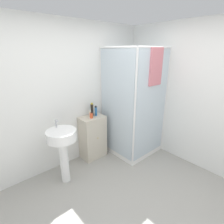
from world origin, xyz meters
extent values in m
plane|color=#9E9B93|center=(0.00, 0.00, 0.00)|extent=(12.00, 12.00, 0.00)
cube|color=white|center=(0.00, 1.70, 1.25)|extent=(6.40, 0.06, 2.50)
cube|color=white|center=(1.70, 0.00, 1.25)|extent=(0.06, 6.40, 2.50)
cube|color=white|center=(1.21, 1.21, 0.04)|extent=(0.92, 0.92, 0.09)
cylinder|color=white|center=(1.65, 1.65, 1.04)|extent=(0.04, 0.04, 2.08)
cylinder|color=white|center=(0.77, 1.65, 1.04)|extent=(0.04, 0.04, 2.08)
cylinder|color=white|center=(1.65, 0.77, 1.04)|extent=(0.04, 0.04, 2.08)
cylinder|color=white|center=(0.77, 0.77, 1.04)|extent=(0.04, 0.04, 2.08)
cylinder|color=white|center=(1.21, 0.77, 2.06)|extent=(0.88, 0.04, 0.04)
cylinder|color=white|center=(1.21, 1.65, 2.06)|extent=(0.88, 0.04, 0.04)
cylinder|color=white|center=(0.77, 1.21, 2.06)|extent=(0.04, 0.88, 0.04)
cylinder|color=white|center=(1.65, 1.21, 2.06)|extent=(0.04, 0.88, 0.04)
cube|color=silver|center=(1.21, 0.76, 1.07)|extent=(0.84, 0.01, 1.95)
cube|color=silver|center=(0.76, 1.21, 1.07)|extent=(0.01, 0.84, 1.95)
cylinder|color=#B7BABF|center=(1.44, 1.59, 0.87)|extent=(0.02, 0.02, 1.56)
cylinder|color=#B7BABF|center=(1.44, 1.54, 1.67)|extent=(0.07, 0.07, 0.04)
cube|color=#D1757F|center=(1.22, 0.74, 1.75)|extent=(0.32, 0.03, 0.62)
cube|color=beige|center=(0.42, 1.51, 0.42)|extent=(0.46, 0.31, 0.84)
sphere|color=gold|center=(0.42, 1.34, 0.46)|extent=(0.02, 0.02, 0.02)
cylinder|color=white|center=(-0.33, 1.23, 0.37)|extent=(0.14, 0.14, 0.74)
cylinder|color=white|center=(-0.33, 1.23, 0.82)|extent=(0.45, 0.45, 0.15)
cylinder|color=#B7BABF|center=(-0.33, 1.38, 0.96)|extent=(0.02, 0.02, 0.13)
cube|color=#B7BABF|center=(-0.33, 1.35, 1.01)|extent=(0.02, 0.07, 0.02)
cylinder|color=#E5562D|center=(0.38, 1.47, 0.89)|extent=(0.06, 0.06, 0.10)
cylinder|color=black|center=(0.38, 1.47, 0.95)|extent=(0.02, 0.02, 0.02)
cube|color=black|center=(0.38, 1.45, 0.96)|extent=(0.01, 0.03, 0.01)
cylinder|color=black|center=(0.47, 1.57, 0.95)|extent=(0.05, 0.05, 0.22)
cylinder|color=gold|center=(0.47, 1.57, 1.08)|extent=(0.04, 0.04, 0.02)
cylinder|color=#2D66A3|center=(0.51, 1.51, 0.93)|extent=(0.05, 0.05, 0.17)
cylinder|color=black|center=(0.51, 1.51, 1.02)|extent=(0.04, 0.04, 0.02)
cylinder|color=beige|center=(0.39, 1.53, 0.90)|extent=(0.04, 0.04, 0.12)
cylinder|color=silver|center=(0.39, 1.53, 0.97)|extent=(0.02, 0.02, 0.02)
cube|color=silver|center=(0.39, 1.52, 0.98)|extent=(0.01, 0.02, 0.01)
camera|label=1|loc=(-1.31, -1.02, 2.01)|focal=28.00mm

